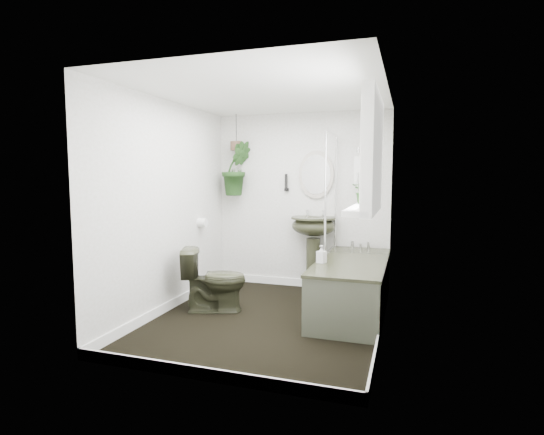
% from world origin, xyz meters
% --- Properties ---
extents(floor, '(2.30, 2.80, 0.02)m').
position_xyz_m(floor, '(0.00, 0.00, -0.01)').
color(floor, black).
rests_on(floor, ground).
extents(ceiling, '(2.30, 2.80, 0.02)m').
position_xyz_m(ceiling, '(0.00, 0.00, 2.31)').
color(ceiling, white).
rests_on(ceiling, ground).
extents(wall_back, '(2.30, 0.02, 2.30)m').
position_xyz_m(wall_back, '(0.00, 1.41, 1.15)').
color(wall_back, silver).
rests_on(wall_back, ground).
extents(wall_front, '(2.30, 0.02, 2.30)m').
position_xyz_m(wall_front, '(0.00, -1.41, 1.15)').
color(wall_front, silver).
rests_on(wall_front, ground).
extents(wall_left, '(0.02, 2.80, 2.30)m').
position_xyz_m(wall_left, '(-1.16, 0.00, 1.15)').
color(wall_left, silver).
rests_on(wall_left, ground).
extents(wall_right, '(0.02, 2.80, 2.30)m').
position_xyz_m(wall_right, '(1.16, 0.00, 1.15)').
color(wall_right, silver).
rests_on(wall_right, ground).
extents(skirting, '(2.30, 2.80, 0.10)m').
position_xyz_m(skirting, '(0.00, 0.00, 0.05)').
color(skirting, white).
rests_on(skirting, floor).
extents(bathtub, '(0.72, 1.72, 0.58)m').
position_xyz_m(bathtub, '(0.80, 0.50, 0.29)').
color(bathtub, '#292B1B').
rests_on(bathtub, floor).
extents(bath_screen, '(0.04, 0.72, 1.40)m').
position_xyz_m(bath_screen, '(0.47, 0.99, 1.28)').
color(bath_screen, silver).
rests_on(bath_screen, bathtub).
extents(shower_box, '(0.20, 0.10, 0.35)m').
position_xyz_m(shower_box, '(0.80, 1.34, 1.55)').
color(shower_box, white).
rests_on(shower_box, wall_back).
extents(oval_mirror, '(0.46, 0.03, 0.62)m').
position_xyz_m(oval_mirror, '(0.20, 1.37, 1.50)').
color(oval_mirror, '#AFA598').
rests_on(oval_mirror, wall_back).
extents(wall_sconce, '(0.04, 0.04, 0.22)m').
position_xyz_m(wall_sconce, '(-0.20, 1.36, 1.40)').
color(wall_sconce, black).
rests_on(wall_sconce, wall_back).
extents(toilet_roll_holder, '(0.11, 0.11, 0.11)m').
position_xyz_m(toilet_roll_holder, '(-1.10, 0.70, 0.90)').
color(toilet_roll_holder, white).
rests_on(toilet_roll_holder, wall_left).
extents(window_recess, '(0.08, 1.00, 0.90)m').
position_xyz_m(window_recess, '(1.09, -0.70, 1.65)').
color(window_recess, white).
rests_on(window_recess, wall_right).
extents(window_sill, '(0.18, 1.00, 0.04)m').
position_xyz_m(window_sill, '(1.02, -0.70, 1.23)').
color(window_sill, white).
rests_on(window_sill, wall_right).
extents(window_blinds, '(0.01, 0.86, 0.76)m').
position_xyz_m(window_blinds, '(1.04, -0.70, 1.65)').
color(window_blinds, white).
rests_on(window_blinds, wall_right).
extents(toilet, '(0.78, 0.60, 0.70)m').
position_xyz_m(toilet, '(-0.65, 0.10, 0.35)').
color(toilet, '#292B1B').
rests_on(toilet, floor).
extents(pedestal_sink, '(0.65, 0.59, 0.97)m').
position_xyz_m(pedestal_sink, '(0.20, 1.24, 0.48)').
color(pedestal_sink, '#292B1B').
rests_on(pedestal_sink, floor).
extents(sill_plant, '(0.24, 0.22, 0.22)m').
position_xyz_m(sill_plant, '(1.00, -0.40, 1.36)').
color(sill_plant, black).
rests_on(sill_plant, window_sill).
extents(hanging_plant, '(0.51, 0.49, 0.72)m').
position_xyz_m(hanging_plant, '(-0.86, 1.25, 1.58)').
color(hanging_plant, black).
rests_on(hanging_plant, ceiling).
extents(soap_bottle, '(0.11, 0.11, 0.18)m').
position_xyz_m(soap_bottle, '(0.51, 0.25, 0.67)').
color(soap_bottle, black).
rests_on(soap_bottle, bathtub).
extents(hanging_pot, '(0.16, 0.16, 0.12)m').
position_xyz_m(hanging_pot, '(-0.86, 1.25, 1.88)').
color(hanging_pot, brown).
rests_on(hanging_pot, ceiling).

